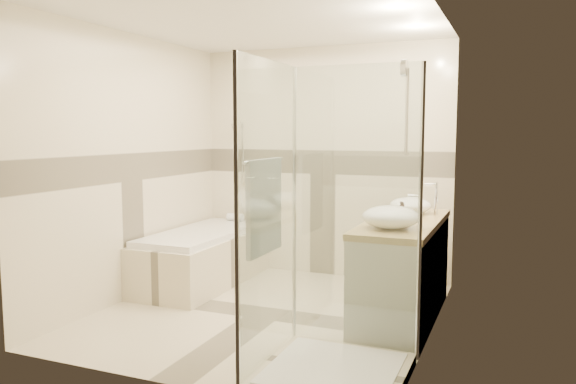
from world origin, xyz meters
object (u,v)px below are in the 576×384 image
at_px(amenity_bottle_b, 402,211).
at_px(vessel_sink_far, 391,217).
at_px(bathtub, 203,254).
at_px(shower_enclosure, 320,298).
at_px(vessel_sink_near, 410,205).
at_px(vanity, 403,270).
at_px(amenity_bottle_a, 401,211).

bearing_deg(amenity_bottle_b, vessel_sink_far, -90.00).
xyz_separation_m(bathtub, shower_enclosure, (1.86, -1.62, 0.20)).
bearing_deg(vessel_sink_near, vessel_sink_far, -90.00).
bearing_deg(vanity, vessel_sink_near, 92.80).
relative_size(amenity_bottle_a, amenity_bottle_b, 1.08).
bearing_deg(vessel_sink_far, amenity_bottle_a, 90.00).
relative_size(bathtub, vessel_sink_far, 3.89).
height_order(shower_enclosure, amenity_bottle_a, shower_enclosure).
height_order(bathtub, amenity_bottle_a, amenity_bottle_a).
xyz_separation_m(shower_enclosure, amenity_bottle_a, (0.27, 1.23, 0.43)).
distance_m(bathtub, vessel_sink_far, 2.35).
relative_size(vessel_sink_far, amenity_bottle_a, 2.71).
bearing_deg(vessel_sink_far, bathtub, 159.98).
xyz_separation_m(shower_enclosure, vessel_sink_far, (0.27, 0.84, 0.43)).
xyz_separation_m(bathtub, amenity_bottle_a, (2.13, -0.39, 0.62)).
bearing_deg(vanity, vessel_sink_far, -92.68).
relative_size(bathtub, vanity, 1.05).
relative_size(shower_enclosure, vessel_sink_near, 5.52).
distance_m(shower_enclosure, amenity_bottle_b, 1.39).
xyz_separation_m(vanity, amenity_bottle_b, (-0.02, 0.03, 0.50)).
relative_size(vanity, vessel_sink_near, 4.39).
distance_m(vessel_sink_near, amenity_bottle_b, 0.38).
relative_size(bathtub, shower_enclosure, 0.83).
xyz_separation_m(vanity, amenity_bottle_a, (-0.02, -0.04, 0.50)).
bearing_deg(vessel_sink_near, vanity, -87.20).
distance_m(shower_enclosure, amenity_bottle_a, 1.33).
height_order(vanity, shower_enclosure, shower_enclosure).
bearing_deg(amenity_bottle_a, vanity, 62.92).
relative_size(vessel_sink_near, vessel_sink_far, 0.84).
xyz_separation_m(vessel_sink_near, vessel_sink_far, (0.00, -0.83, 0.01)).
height_order(vessel_sink_near, amenity_bottle_a, amenity_bottle_a).
bearing_deg(amenity_bottle_a, vessel_sink_near, 90.00).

